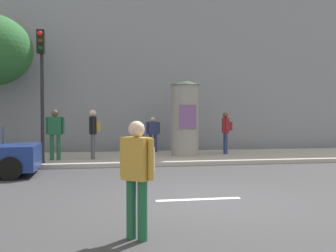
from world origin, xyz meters
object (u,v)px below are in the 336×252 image
Objects in this scene: pedestrian_in_light_jacket at (226,129)px; traffic_light at (41,74)px; pedestrian_in_red_top at (55,130)px; pedestrian_in_dark_shirt at (93,130)px; poster_column at (185,117)px; pedestrian_with_bag at (138,169)px; pedestrian_tallest at (153,132)px.

traffic_light is at bearing -163.69° from pedestrian_in_light_jacket.
pedestrian_in_dark_shirt is at bearing 5.33° from pedestrian_in_red_top.
pedestrian_in_red_top is (-4.85, -0.72, -0.44)m from poster_column.
pedestrian_in_light_jacket is at bearing 65.06° from pedestrian_with_bag.
poster_column is 4.93m from pedestrian_in_red_top.
poster_column is 1.66× the size of pedestrian_in_dark_shirt.
traffic_light reaches higher than pedestrian_with_bag.
pedestrian_with_bag reaches higher than pedestrian_tallest.
pedestrian_with_bag is at bearing -75.40° from pedestrian_in_red_top.
pedestrian_in_light_jacket is (6.94, 2.03, -1.90)m from traffic_light.
traffic_light is 1.46× the size of poster_column.
traffic_light reaches higher than pedestrian_in_light_jacket.
traffic_light is at bearing -141.38° from pedestrian_tallest.
poster_column reaches higher than pedestrian_in_red_top.
pedestrian_with_bag is 0.94× the size of pedestrian_in_dark_shirt.
traffic_light is 2.58× the size of pedestrian_with_bag.
poster_column reaches higher than pedestrian_in_dark_shirt.
pedestrian_in_red_top is (-6.66, -1.07, 0.04)m from pedestrian_in_light_jacket.
pedestrian_tallest is at bearing 81.71° from pedestrian_with_bag.
pedestrian_with_bag is 0.94× the size of pedestrian_in_red_top.
pedestrian_in_dark_shirt is 1.00× the size of pedestrian_in_red_top.
poster_column is at bearing 9.63° from pedestrian_in_dark_shirt.
pedestrian_in_red_top reaches higher than pedestrian_with_bag.
traffic_light is at bearing -146.09° from pedestrian_in_dark_shirt.
pedestrian_tallest is at bearing 41.43° from pedestrian_in_dark_shirt.
pedestrian_with_bag is 0.98× the size of pedestrian_in_light_jacket.
pedestrian_tallest is at bearing 31.16° from pedestrian_in_red_top.
pedestrian_with_bag is at bearing -84.17° from pedestrian_in_dark_shirt.
traffic_light is at bearing -106.59° from pedestrian_in_red_top.
pedestrian_in_red_top is (-2.21, 8.49, 0.22)m from pedestrian_with_bag.
pedestrian_with_bag is at bearing -114.94° from pedestrian_in_light_jacket.
pedestrian_in_dark_shirt is (1.62, 1.09, -1.86)m from traffic_light.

